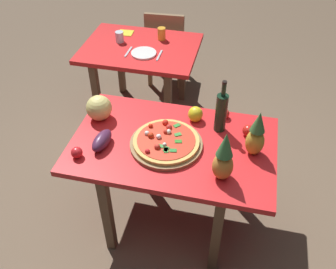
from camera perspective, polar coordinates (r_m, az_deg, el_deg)
The scene contains 21 objects.
ground_plane at distance 2.94m, azimuth 0.65°, elevation -12.16°, with size 10.00×10.00×0.00m, color brown.
display_table at distance 2.44m, azimuth 0.76°, elevation -2.90°, with size 1.30×0.82×0.75m.
background_table at distance 3.49m, azimuth -4.19°, elevation 11.66°, with size 1.03×0.77×0.75m.
dining_chair at distance 4.06m, azimuth -0.30°, elevation 13.75°, with size 0.42×0.42×0.85m.
pizza_board at distance 2.35m, azimuth -0.28°, elevation -1.47°, with size 0.46×0.46×0.03m, color olive.
pizza at distance 2.34m, azimuth -0.37°, elevation -0.91°, with size 0.42×0.42×0.06m.
wine_bottle at distance 2.41m, azimuth 8.14°, elevation 3.45°, with size 0.08×0.08×0.38m.
pineapple_left at distance 2.28m, azimuth 13.33°, elevation -0.17°, with size 0.11×0.11×0.32m.
pineapple_right at distance 2.09m, azimuth 8.51°, elevation -3.68°, with size 0.12×0.12×0.33m.
melon at distance 2.56m, azimuth -10.51°, elevation 4.03°, with size 0.17×0.17×0.17m, color #DFD074.
bell_pepper at distance 2.53m, azimuth 4.21°, elevation 3.12°, with size 0.10×0.10×0.11m, color yellow.
eggplant at distance 2.36m, azimuth -10.08°, elevation -0.90°, with size 0.20×0.09×0.09m, color #4B2443.
tomato_beside_pepper at distance 2.33m, azimuth -13.79°, elevation -2.69°, with size 0.07×0.07×0.07m, color red.
tomato_near_board at distance 2.46m, azimuth 12.19°, elevation 0.61°, with size 0.08×0.08×0.08m, color red.
tomato_by_bottle at distance 2.58m, azimuth 8.62°, elevation 3.18°, with size 0.07×0.07×0.07m, color red.
drinking_glass_juice at distance 3.53m, azimuth -1.00°, elevation 15.17°, with size 0.07×0.07×0.11m, color gold.
drinking_glass_water at distance 3.52m, azimuth -7.43°, elevation 14.61°, with size 0.07×0.07×0.10m, color silver.
dinner_plate at distance 3.31m, azimuth -3.74°, elevation 12.31°, with size 0.22×0.22×0.02m, color white.
fork_utensil at distance 3.36m, azimuth -6.09°, elevation 12.47°, with size 0.02×0.18×0.01m, color silver.
knife_utensil at distance 3.28m, azimuth -1.33°, elevation 12.00°, with size 0.02×0.18×0.01m, color silver.
napkin_folded at distance 3.69m, azimuth -6.52°, elevation 15.20°, with size 0.14×0.12×0.01m, color yellow.
Camera 1 is at (0.37, -1.71, 2.36)m, focal length 39.83 mm.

